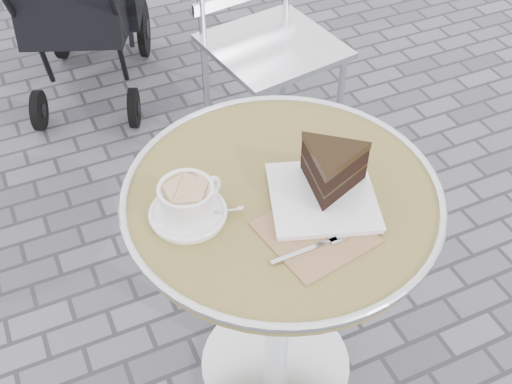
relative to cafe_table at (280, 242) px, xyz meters
name	(u,v)px	position (x,y,z in m)	size (l,w,h in m)	color
ground	(275,366)	(0.00, 0.00, -0.57)	(80.00, 80.00, 0.00)	slate
cafe_table	(280,242)	(0.00, 0.00, 0.00)	(0.72, 0.72, 0.74)	silver
cappuccino_set	(188,203)	(-0.21, 0.02, 0.20)	(0.19, 0.16, 0.08)	white
cake_plate_set	(329,175)	(0.09, -0.04, 0.22)	(0.34, 0.33, 0.12)	#966B52
bistro_chair	(257,10)	(0.40, 1.00, 0.02)	(0.49, 0.49, 0.96)	silver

